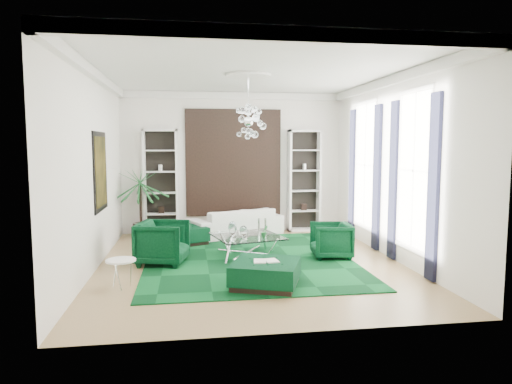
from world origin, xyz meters
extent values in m
cube|color=#A48556|center=(0.00, 0.00, -0.01)|extent=(6.00, 7.00, 0.02)
cube|color=white|center=(0.00, 0.00, 3.81)|extent=(6.00, 7.00, 0.02)
cube|color=white|center=(0.00, 3.51, 1.90)|extent=(6.00, 0.02, 3.80)
cube|color=white|center=(0.00, -3.51, 1.90)|extent=(6.00, 0.02, 3.80)
cube|color=white|center=(-3.01, 0.00, 1.90)|extent=(0.02, 7.00, 3.80)
cube|color=white|center=(3.01, 0.00, 1.90)|extent=(0.02, 7.00, 3.80)
cylinder|color=white|center=(0.00, 0.30, 3.77)|extent=(0.90, 0.90, 0.05)
cube|color=black|center=(0.00, 3.46, 1.90)|extent=(2.50, 0.06, 2.80)
cube|color=black|center=(-2.97, 0.60, 1.85)|extent=(0.04, 1.30, 1.60)
cube|color=white|center=(2.99, -0.90, 1.90)|extent=(0.03, 1.10, 2.90)
cube|color=black|center=(2.96, -1.68, 1.65)|extent=(0.07, 0.30, 3.25)
cube|color=black|center=(2.96, -0.12, 1.65)|extent=(0.07, 0.30, 3.25)
cube|color=white|center=(2.99, 1.50, 1.90)|extent=(0.03, 1.10, 2.90)
cube|color=black|center=(2.96, 0.72, 1.65)|extent=(0.07, 0.30, 3.25)
cube|color=black|center=(2.96, 2.28, 1.65)|extent=(0.07, 0.30, 3.25)
cube|color=black|center=(0.00, 0.30, 0.01)|extent=(4.20, 5.00, 0.02)
imported|color=silver|center=(0.00, 2.85, 0.36)|extent=(2.62, 1.84, 0.71)
imported|color=black|center=(-1.75, 0.20, 0.43)|extent=(1.13, 1.11, 0.87)
imported|color=black|center=(1.75, 0.20, 0.37)|extent=(0.90, 0.88, 0.74)
cube|color=black|center=(-1.35, 2.00, 0.21)|extent=(1.26, 1.26, 0.42)
cube|color=black|center=(0.05, -1.55, 0.21)|extent=(1.38, 1.38, 0.43)
cube|color=white|center=(0.05, -1.55, 0.44)|extent=(0.42, 0.28, 0.03)
cylinder|color=white|center=(-2.35, -1.30, 0.24)|extent=(0.62, 0.62, 0.48)
imported|color=#1E652D|center=(0.33, 0.27, 0.59)|extent=(0.17, 0.15, 0.26)
camera|label=1|loc=(-1.21, -8.96, 2.38)|focal=32.00mm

